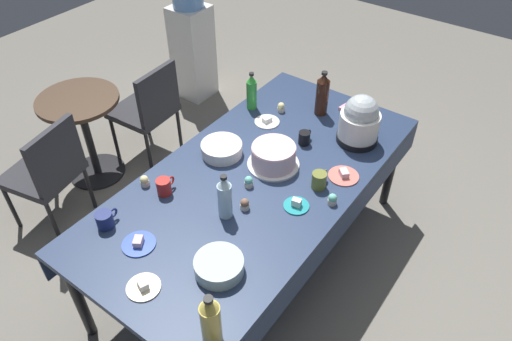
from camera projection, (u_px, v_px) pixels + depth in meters
The scene contains 29 objects.
ground at pixel (256, 258), 3.26m from camera, with size 9.00×9.00×0.00m, color slate.
potluck_table at pixel (256, 185), 2.81m from camera, with size 2.20×1.10×0.75m.
frosted_layer_cake at pixel (274, 156), 2.81m from camera, with size 0.31×0.31×0.14m.
slow_cooker at pixel (360, 121), 2.93m from camera, with size 0.26×0.26×0.33m.
glass_salad_bowl at pixel (219, 266), 2.24m from camera, with size 0.24×0.24×0.07m, color #B2C6BC.
ceramic_snack_bowl at pixel (222, 149), 2.91m from camera, with size 0.25×0.25×0.08m, color silver.
dessert_plate_coral at pixel (344, 175), 2.77m from camera, with size 0.18×0.18×0.04m.
dessert_plate_cream at pixel (143, 286), 2.19m from camera, with size 0.16×0.16×0.05m.
dessert_plate_teal at pixel (296, 205), 2.58m from camera, with size 0.14×0.14×0.05m.
dessert_plate_cobalt at pixel (139, 243), 2.38m from camera, with size 0.17×0.17×0.04m.
dessert_plate_white at pixel (267, 121), 3.18m from camera, with size 0.17×0.17×0.04m.
cupcake_rose at pixel (245, 204), 2.56m from camera, with size 0.05×0.05×0.07m.
cupcake_berry at pixel (145, 181), 2.70m from camera, with size 0.05×0.05×0.07m.
cupcake_vanilla at pixel (281, 107), 3.26m from camera, with size 0.05×0.05×0.07m.
cupcake_lemon at pixel (332, 199), 2.59m from camera, with size 0.05×0.05×0.07m.
cupcake_cocoa at pixel (249, 182), 2.69m from camera, with size 0.05×0.05×0.07m.
soda_bottle_cola at pixel (322, 95), 3.17m from camera, with size 0.09×0.09×0.32m.
soda_bottle_ginger_ale at pixel (211, 322), 1.91m from camera, with size 0.09×0.09×0.30m.
soda_bottle_lime_soda at pixel (252, 92), 3.23m from camera, with size 0.07×0.07×0.27m.
soda_bottle_water at pixel (225, 197), 2.46m from camera, with size 0.08×0.08×0.28m.
coffee_mug_black at pixel (305, 138), 2.98m from camera, with size 0.11×0.07×0.09m.
coffee_mug_olive at pixel (319, 180), 2.68m from camera, with size 0.13×0.08×0.10m.
coffee_mug_red at pixel (164, 186), 2.64m from camera, with size 0.12×0.08×0.09m.
coffee_mug_navy at pixel (105, 220), 2.46m from camera, with size 0.13×0.09×0.09m.
paper_napkin_stack at pixel (353, 109), 3.28m from camera, with size 0.14×0.14×0.02m, color pink.
maroon_chair_left at pixel (48, 169), 3.22m from camera, with size 0.52×0.52×0.85m.
maroon_chair_right at pixel (149, 107), 3.79m from camera, with size 0.47×0.47×0.85m.
round_cafe_table at pixel (84, 123), 3.60m from camera, with size 0.60×0.60×0.72m.
water_cooler at pixel (192, 39), 4.47m from camera, with size 0.32×0.32×1.24m.
Camera 1 is at (-1.66, -1.21, 2.60)m, focal length 33.46 mm.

